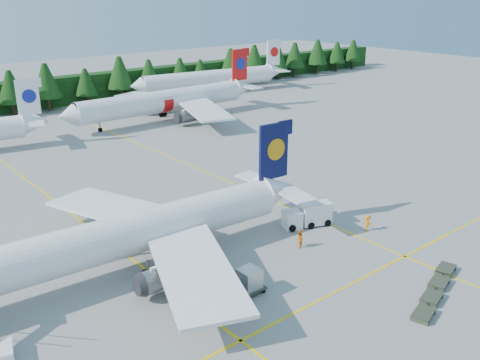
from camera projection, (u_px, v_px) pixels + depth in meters
ground at (314, 252)px, 50.78m from camera, size 320.00×320.00×0.00m
taxi_stripe_a at (85, 224)px, 56.92m from camera, size 0.25×120.00×0.01m
taxi_stripe_b at (232, 183)px, 68.90m from camera, size 0.25×120.00×0.01m
taxi_stripe_cross at (365, 277)px, 46.42m from camera, size 80.00×0.25×0.01m
treeline_hedge at (20, 96)px, 109.32m from camera, size 220.00×4.00×6.00m
airliner_navy at (112, 240)px, 45.85m from camera, size 37.76×31.02×10.98m
airliner_red at (160, 102)px, 100.22m from camera, size 41.34×34.01×12.02m
airliner_far_right at (206, 79)px, 125.83m from camera, size 40.01×8.50×11.66m
service_truck at (307, 215)px, 56.20m from camera, size 5.46×3.50×2.48m
dolly_train at (436, 289)px, 43.90m from camera, size 10.03×4.48×0.12m
uld_pair at (233, 285)px, 42.89m from camera, size 5.42×2.38×1.83m
crew_a at (201, 280)px, 44.09m from camera, size 0.82×0.69×1.92m
crew_b at (299, 239)px, 51.49m from camera, size 1.11×1.07×1.80m
crew_c at (368, 223)px, 55.16m from camera, size 0.57×0.76×1.69m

